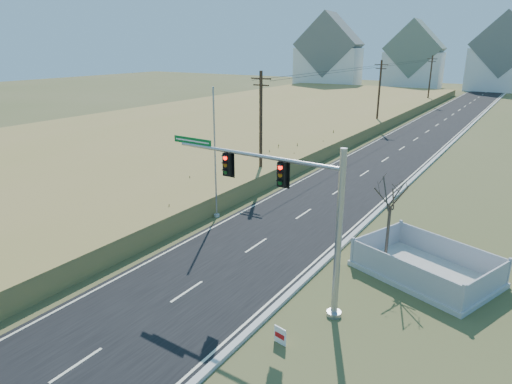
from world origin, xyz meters
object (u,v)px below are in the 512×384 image
object	(u,v)px
flagpole	(215,167)
traffic_signal_mast	(298,209)
fence_enclosure	(425,271)
bare_tree	(392,192)
open_sign	(280,336)

from	to	relation	value
flagpole	traffic_signal_mast	bearing A→B (deg)	-35.24
traffic_signal_mast	flagpole	size ratio (longest dim) A/B	1.07
fence_enclosure	flagpole	xyz separation A→B (m)	(-13.67, 1.02, 3.10)
traffic_signal_mast	bare_tree	distance (m)	5.79
traffic_signal_mast	flagpole	distance (m)	11.53
bare_tree	open_sign	bearing A→B (deg)	-100.27
traffic_signal_mast	bare_tree	xyz separation A→B (m)	(2.37, 5.27, -0.33)
flagpole	fence_enclosure	bearing A→B (deg)	-4.27
fence_enclosure	traffic_signal_mast	bearing A→B (deg)	-107.03
open_sign	bare_tree	world-z (taller)	bare_tree
traffic_signal_mast	open_sign	bearing A→B (deg)	-70.97
fence_enclosure	bare_tree	xyz separation A→B (m)	(-1.92, -0.33, 3.83)
fence_enclosure	bare_tree	distance (m)	4.30
traffic_signal_mast	fence_enclosure	xyz separation A→B (m)	(4.29, 5.60, -4.16)
flagpole	bare_tree	size ratio (longest dim) A/B	1.66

